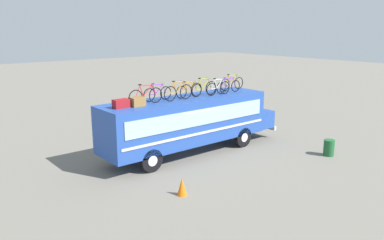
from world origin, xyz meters
TOP-DOWN VIEW (x-y plane):
  - ground_plane at (0.00, 0.00)m, footprint 120.00×120.00m
  - bus at (0.25, 0.00)m, footprint 10.50×2.40m
  - luggage_bag_1 at (-3.75, -0.10)m, footprint 0.71×0.39m
  - luggage_bag_2 at (-2.98, -0.20)m, footprint 0.63×0.51m
  - rooftop_bicycle_1 at (-2.44, -0.08)m, footprint 1.81×0.44m
  - rooftop_bicycle_2 at (-1.54, 0.29)m, footprint 1.62×0.44m
  - rooftop_bicycle_3 at (-0.68, -0.22)m, footprint 1.70×0.44m
  - rooftop_bicycle_4 at (0.19, 0.00)m, footprint 1.63×0.44m
  - rooftop_bicycle_5 at (1.08, -0.09)m, footprint 1.73×0.44m
  - rooftop_bicycle_6 at (1.87, -0.34)m, footprint 1.64×0.44m
  - rooftop_bicycle_7 at (2.73, -0.23)m, footprint 1.74×0.44m
  - rooftop_bicycle_8 at (3.59, 0.36)m, footprint 1.78×0.44m
  - trash_bin at (5.42, -4.87)m, footprint 0.54×0.54m
  - traffic_cone at (-3.33, -3.91)m, footprint 0.38×0.38m

SIDE VIEW (x-z plane):
  - ground_plane at x=0.00m, z-range 0.00..0.00m
  - traffic_cone at x=-3.33m, z-range 0.00..0.70m
  - trash_bin at x=5.42m, z-range 0.00..0.83m
  - bus at x=0.25m, z-range 0.27..3.20m
  - luggage_bag_1 at x=-3.75m, z-range 2.93..3.32m
  - luggage_bag_2 at x=-2.98m, z-range 2.93..3.33m
  - rooftop_bicycle_4 at x=0.19m, z-range 2.86..3.72m
  - rooftop_bicycle_7 at x=2.73m, z-range 2.86..3.72m
  - rooftop_bicycle_2 at x=-1.54m, z-range 2.86..3.74m
  - rooftop_bicycle_6 at x=1.87m, z-range 2.86..3.76m
  - rooftop_bicycle_8 at x=3.59m, z-range 2.86..3.77m
  - rooftop_bicycle_5 at x=1.08m, z-range 2.85..3.81m
  - rooftop_bicycle_1 at x=-2.44m, z-range 2.85..3.82m
  - rooftop_bicycle_3 at x=-0.68m, z-range 2.85..3.82m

